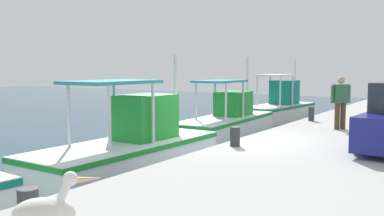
{
  "coord_description": "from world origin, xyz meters",
  "views": [
    {
      "loc": [
        -10.33,
        -5.28,
        2.73
      ],
      "look_at": [
        2.36,
        2.85,
        1.31
      ],
      "focal_mm": 41.12,
      "sensor_mm": 36.0,
      "label": 1
    }
  ],
  "objects_px": {
    "fishing_boat_third": "(227,121)",
    "fisherman_standing": "(341,100)",
    "mooring_bollard_third": "(235,137)",
    "pelican": "(44,213)",
    "mooring_bollard_second": "(28,202)",
    "fishing_boat_second": "(130,148)",
    "mooring_bollard_fourth": "(311,114)",
    "fishing_boat_fourth": "(280,107)"
  },
  "relations": [
    {
      "from": "fishing_boat_third",
      "to": "fisherman_standing",
      "type": "bearing_deg",
      "value": -108.33
    },
    {
      "from": "fisherman_standing",
      "to": "mooring_bollard_third",
      "type": "xyz_separation_m",
      "value": [
        -4.3,
        1.42,
        -0.67
      ]
    },
    {
      "from": "pelican",
      "to": "fishing_boat_third",
      "type": "bearing_deg",
      "value": 19.73
    },
    {
      "from": "pelican",
      "to": "fisherman_standing",
      "type": "xyz_separation_m",
      "value": [
        10.82,
        -0.34,
        0.51
      ]
    },
    {
      "from": "fisherman_standing",
      "to": "mooring_bollard_third",
      "type": "distance_m",
      "value": 4.58
    },
    {
      "from": "fishing_boat_third",
      "to": "mooring_bollard_third",
      "type": "height_order",
      "value": "fishing_boat_third"
    },
    {
      "from": "fishing_boat_third",
      "to": "mooring_bollard_third",
      "type": "relative_size",
      "value": 12.45
    },
    {
      "from": "fishing_boat_third",
      "to": "mooring_bollard_second",
      "type": "bearing_deg",
      "value": -164.07
    },
    {
      "from": "fishing_boat_second",
      "to": "mooring_bollard_third",
      "type": "height_order",
      "value": "fishing_boat_second"
    },
    {
      "from": "mooring_bollard_third",
      "to": "fisherman_standing",
      "type": "bearing_deg",
      "value": -18.28
    },
    {
      "from": "fishing_boat_second",
      "to": "fisherman_standing",
      "type": "distance_m",
      "value": 6.67
    },
    {
      "from": "pelican",
      "to": "fisherman_standing",
      "type": "bearing_deg",
      "value": -1.79
    },
    {
      "from": "mooring_bollard_third",
      "to": "mooring_bollard_fourth",
      "type": "distance_m",
      "value": 5.97
    },
    {
      "from": "fishing_boat_second",
      "to": "pelican",
      "type": "xyz_separation_m",
      "value": [
        -5.55,
        -3.61,
        0.54
      ]
    },
    {
      "from": "pelican",
      "to": "mooring_bollard_second",
      "type": "distance_m",
      "value": 1.26
    },
    {
      "from": "mooring_bollard_second",
      "to": "mooring_bollard_third",
      "type": "relative_size",
      "value": 0.74
    },
    {
      "from": "pelican",
      "to": "fisherman_standing",
      "type": "distance_m",
      "value": 10.84
    },
    {
      "from": "fishing_boat_fourth",
      "to": "mooring_bollard_third",
      "type": "xyz_separation_m",
      "value": [
        -11.97,
        -3.54,
        0.38
      ]
    },
    {
      "from": "pelican",
      "to": "mooring_bollard_second",
      "type": "bearing_deg",
      "value": 60.76
    },
    {
      "from": "fishing_boat_third",
      "to": "fisherman_standing",
      "type": "height_order",
      "value": "fishing_boat_third"
    },
    {
      "from": "pelican",
      "to": "fisherman_standing",
      "type": "relative_size",
      "value": 0.54
    },
    {
      "from": "fisherman_standing",
      "to": "mooring_bollard_fourth",
      "type": "height_order",
      "value": "fisherman_standing"
    },
    {
      "from": "pelican",
      "to": "mooring_bollard_fourth",
      "type": "distance_m",
      "value": 12.55
    },
    {
      "from": "fishing_boat_fourth",
      "to": "pelican",
      "type": "xyz_separation_m",
      "value": [
        -18.5,
        -4.62,
        0.54
      ]
    },
    {
      "from": "fishing_boat_second",
      "to": "mooring_bollard_second",
      "type": "bearing_deg",
      "value": -152.93
    },
    {
      "from": "fishing_boat_fourth",
      "to": "pelican",
      "type": "relative_size",
      "value": 5.94
    },
    {
      "from": "fisherman_standing",
      "to": "mooring_bollard_second",
      "type": "relative_size",
      "value": 4.67
    },
    {
      "from": "mooring_bollard_second",
      "to": "fishing_boat_fourth",
      "type": "bearing_deg",
      "value": 11.2
    },
    {
      "from": "fishing_boat_fourth",
      "to": "fisherman_standing",
      "type": "relative_size",
      "value": 3.23
    },
    {
      "from": "fishing_boat_third",
      "to": "mooring_bollard_third",
      "type": "bearing_deg",
      "value": -150.21
    },
    {
      "from": "pelican",
      "to": "mooring_bollard_fourth",
      "type": "relative_size",
      "value": 1.78
    },
    {
      "from": "pelican",
      "to": "mooring_bollard_second",
      "type": "height_order",
      "value": "pelican"
    },
    {
      "from": "fishing_boat_fourth",
      "to": "mooring_bollard_fourth",
      "type": "height_order",
      "value": "fishing_boat_fourth"
    },
    {
      "from": "mooring_bollard_fourth",
      "to": "fishing_boat_fourth",
      "type": "bearing_deg",
      "value": 30.56
    },
    {
      "from": "fishing_boat_fourth",
      "to": "fisherman_standing",
      "type": "bearing_deg",
      "value": -147.12
    },
    {
      "from": "mooring_bollard_third",
      "to": "mooring_bollard_fourth",
      "type": "relative_size",
      "value": 0.95
    },
    {
      "from": "pelican",
      "to": "fisherman_standing",
      "type": "height_order",
      "value": "fisherman_standing"
    },
    {
      "from": "pelican",
      "to": "mooring_bollard_third",
      "type": "xyz_separation_m",
      "value": [
        6.52,
        1.08,
        -0.16
      ]
    },
    {
      "from": "fishing_boat_second",
      "to": "fisherman_standing",
      "type": "relative_size",
      "value": 3.51
    },
    {
      "from": "fishing_boat_third",
      "to": "mooring_bollard_fourth",
      "type": "bearing_deg",
      "value": -88.48
    },
    {
      "from": "fishing_boat_third",
      "to": "fisherman_standing",
      "type": "relative_size",
      "value": 3.62
    },
    {
      "from": "mooring_bollard_third",
      "to": "mooring_bollard_fourth",
      "type": "height_order",
      "value": "mooring_bollard_fourth"
    }
  ]
}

